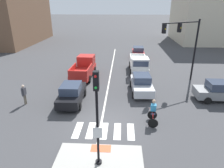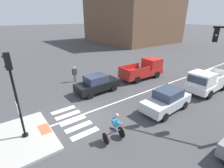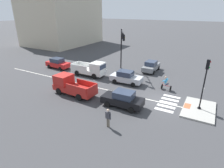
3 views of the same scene
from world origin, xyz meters
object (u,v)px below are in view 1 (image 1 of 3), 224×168
at_px(cyclist, 153,111).
at_px(car_red_eastbound_distant, 138,53).
at_px(pickup_truck_red_westbound_far, 84,68).
at_px(pedestrian_at_curb_left, 24,93).
at_px(pickup_truck_white_eastbound_far, 139,65).
at_px(car_silver_eastbound_mid, 142,84).
at_px(traffic_light_mast, 186,40).
at_px(car_black_westbound_near, 72,93).
at_px(signal_pole, 97,112).
at_px(car_grey_cross_right, 220,91).

bearing_deg(cyclist, car_red_eastbound_distant, 89.34).
relative_size(pickup_truck_red_westbound_far, pedestrian_at_curb_left, 3.10).
xyz_separation_m(pickup_truck_red_westbound_far, pickup_truck_white_eastbound_far, (6.10, 1.58, 0.00)).
distance_m(car_silver_eastbound_mid, cyclist, 5.09).
relative_size(traffic_light_mast, car_black_westbound_near, 1.49).
xyz_separation_m(car_red_eastbound_distant, cyclist, (-0.20, -17.57, 0.06)).
bearing_deg(signal_pole, pedestrian_at_curb_left, 136.82).
bearing_deg(car_silver_eastbound_mid, car_black_westbound_near, -157.59).
distance_m(traffic_light_mast, pedestrian_at_curb_left, 15.22).
height_order(car_red_eastbound_distant, pedestrian_at_curb_left, pedestrian_at_curb_left).
bearing_deg(pedestrian_at_curb_left, car_grey_cross_right, 5.79).
distance_m(car_silver_eastbound_mid, pedestrian_at_curb_left, 9.91).
bearing_deg(signal_pole, car_black_westbound_near, 113.72).
height_order(car_black_westbound_near, pedestrian_at_curb_left, pedestrian_at_curb_left).
bearing_deg(cyclist, signal_pole, -128.38).
relative_size(car_black_westbound_near, cyclist, 2.47).
relative_size(car_silver_eastbound_mid, cyclist, 2.48).
bearing_deg(pedestrian_at_curb_left, pickup_truck_white_eastbound_far, 41.32).
xyz_separation_m(traffic_light_mast, cyclist, (-3.92, -7.86, -3.43)).
xyz_separation_m(car_black_westbound_near, cyclist, (6.14, -2.69, 0.06)).
bearing_deg(pedestrian_at_curb_left, cyclist, -12.64).
distance_m(traffic_light_mast, pickup_truck_white_eastbound_far, 5.99).
bearing_deg(traffic_light_mast, signal_pole, -120.88).
height_order(car_black_westbound_near, pickup_truck_white_eastbound_far, pickup_truck_white_eastbound_far).
bearing_deg(car_black_westbound_near, car_grey_cross_right, 5.25).
bearing_deg(car_black_westbound_near, traffic_light_mast, 27.18).
height_order(car_red_eastbound_distant, car_silver_eastbound_mid, same).
distance_m(car_silver_eastbound_mid, pickup_truck_red_westbound_far, 7.17).
bearing_deg(car_black_westbound_near, pedestrian_at_curb_left, -172.43).
relative_size(signal_pole, cyclist, 2.86).
distance_m(car_red_eastbound_distant, pickup_truck_red_westbound_far, 10.68).
xyz_separation_m(signal_pole, pedestrian_at_curb_left, (-6.64, 6.23, -2.06)).
xyz_separation_m(car_red_eastbound_distant, pickup_truck_red_westbound_far, (-6.49, -8.48, 0.17)).
xyz_separation_m(car_grey_cross_right, car_black_westbound_near, (-12.16, -1.12, 0.00)).
relative_size(traffic_light_mast, cyclist, 3.68).
xyz_separation_m(traffic_light_mast, pickup_truck_white_eastbound_far, (-4.11, 2.82, -3.32)).
xyz_separation_m(traffic_light_mast, car_black_westbound_near, (-10.05, -5.16, -3.49)).
distance_m(signal_pole, cyclist, 5.57).
bearing_deg(pickup_truck_red_westbound_far, traffic_light_mast, -6.91).
relative_size(car_silver_eastbound_mid, car_black_westbound_near, 1.01).
height_order(signal_pole, traffic_light_mast, traffic_light_mast).
bearing_deg(car_silver_eastbound_mid, cyclist, -86.15).
bearing_deg(cyclist, car_silver_eastbound_mid, 93.85).
bearing_deg(cyclist, pickup_truck_white_eastbound_far, 91.00).
height_order(car_grey_cross_right, pedestrian_at_curb_left, pedestrian_at_curb_left).
relative_size(car_silver_eastbound_mid, pickup_truck_red_westbound_far, 0.81).
bearing_deg(car_silver_eastbound_mid, car_grey_cross_right, -11.30).
bearing_deg(pedestrian_at_curb_left, signal_pole, -43.18).
bearing_deg(traffic_light_mast, car_grey_cross_right, -62.52).
xyz_separation_m(car_red_eastbound_distant, pickup_truck_white_eastbound_far, (-0.39, -6.90, 0.17)).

